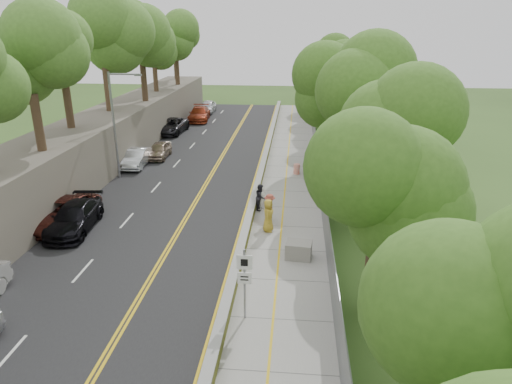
# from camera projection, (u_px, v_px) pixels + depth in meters

# --- Properties ---
(ground) EXTENTS (140.00, 140.00, 0.00)m
(ground) POSITION_uv_depth(u_px,v_px,m) (230.00, 278.00, 21.47)
(ground) COLOR #33511E
(ground) RESTS_ON ground
(road) EXTENTS (11.20, 66.00, 0.04)m
(road) POSITION_uv_depth(u_px,v_px,m) (190.00, 175.00, 35.92)
(road) COLOR black
(road) RESTS_ON ground
(sidewalk) EXTENTS (4.20, 66.00, 0.05)m
(sidewalk) POSITION_uv_depth(u_px,v_px,m) (291.00, 178.00, 35.25)
(sidewalk) COLOR gray
(sidewalk) RESTS_ON ground
(jersey_barrier) EXTENTS (0.42, 66.00, 0.60)m
(jersey_barrier) POSITION_uv_depth(u_px,v_px,m) (261.00, 174.00, 35.34)
(jersey_barrier) COLOR #B6C11A
(jersey_barrier) RESTS_ON ground
(rock_embankment) EXTENTS (5.00, 66.00, 4.00)m
(rock_embankment) POSITION_uv_depth(u_px,v_px,m) (87.00, 148.00, 35.92)
(rock_embankment) COLOR #595147
(rock_embankment) RESTS_ON ground
(chainlink_fence) EXTENTS (0.04, 66.00, 2.00)m
(chainlink_fence) POSITION_uv_depth(u_px,v_px,m) (318.00, 167.00, 34.73)
(chainlink_fence) COLOR slate
(chainlink_fence) RESTS_ON ground
(trees_embankment) EXTENTS (6.40, 66.00, 13.00)m
(trees_embankment) POSITION_uv_depth(u_px,v_px,m) (79.00, 35.00, 32.91)
(trees_embankment) COLOR #50822D
(trees_embankment) RESTS_ON rock_embankment
(trees_fenceside) EXTENTS (7.00, 66.00, 14.00)m
(trees_fenceside) POSITION_uv_depth(u_px,v_px,m) (356.00, 87.00, 32.43)
(trees_fenceside) COLOR #467625
(trees_fenceside) RESTS_ON ground
(streetlight) EXTENTS (2.52, 0.22, 8.00)m
(streetlight) POSITION_uv_depth(u_px,v_px,m) (116.00, 118.00, 33.81)
(streetlight) COLOR gray
(streetlight) RESTS_ON ground
(signpost) EXTENTS (0.62, 0.09, 3.10)m
(signpost) POSITION_uv_depth(u_px,v_px,m) (245.00, 276.00, 17.88)
(signpost) COLOR gray
(signpost) RESTS_ON sidewalk
(construction_barrel) EXTENTS (0.49, 0.49, 0.81)m
(construction_barrel) POSITION_uv_depth(u_px,v_px,m) (297.00, 169.00, 35.99)
(construction_barrel) COLOR #F8432A
(construction_barrel) RESTS_ON sidewalk
(concrete_block) EXTENTS (1.39, 1.11, 0.86)m
(concrete_block) POSITION_uv_depth(u_px,v_px,m) (299.00, 250.00, 23.13)
(concrete_block) COLOR gray
(concrete_block) RESTS_ON sidewalk
(car_2) EXTENTS (2.69, 5.55, 1.52)m
(car_2) POSITION_uv_depth(u_px,v_px,m) (64.00, 213.00, 26.85)
(car_2) COLOR #51211B
(car_2) RESTS_ON road
(car_3) EXTENTS (2.60, 5.42, 1.52)m
(car_3) POSITION_uv_depth(u_px,v_px,m) (75.00, 217.00, 26.19)
(car_3) COLOR black
(car_3) RESTS_ON road
(car_4) EXTENTS (1.74, 4.05, 1.36)m
(car_4) POSITION_uv_depth(u_px,v_px,m) (159.00, 150.00, 40.29)
(car_4) COLOR gray
(car_4) RESTS_ON road
(car_5) EXTENTS (1.73, 4.44, 1.44)m
(car_5) POSITION_uv_depth(u_px,v_px,m) (137.00, 158.00, 37.89)
(car_5) COLOR silver
(car_5) RESTS_ON road
(car_6) EXTENTS (2.95, 5.81, 1.57)m
(car_6) POSITION_uv_depth(u_px,v_px,m) (171.00, 126.00, 49.18)
(car_6) COLOR black
(car_6) RESTS_ON road
(car_7) EXTENTS (2.83, 5.88, 1.65)m
(car_7) POSITION_uv_depth(u_px,v_px,m) (199.00, 114.00, 55.50)
(car_7) COLOR maroon
(car_7) RESTS_ON road
(car_8) EXTENTS (1.86, 4.63, 1.58)m
(car_8) POSITION_uv_depth(u_px,v_px,m) (207.00, 107.00, 60.46)
(car_8) COLOR silver
(car_8) RESTS_ON road
(painter_0) EXTENTS (0.70, 1.00, 1.93)m
(painter_0) POSITION_uv_depth(u_px,v_px,m) (268.00, 215.00, 25.93)
(painter_0) COLOR gold
(painter_0) RESTS_ON sidewalk
(painter_1) EXTENTS (0.56, 0.65, 1.52)m
(painter_1) POSITION_uv_depth(u_px,v_px,m) (263.00, 198.00, 29.04)
(painter_1) COLOR white
(painter_1) RESTS_ON sidewalk
(painter_2) EXTENTS (0.72, 0.89, 1.70)m
(painter_2) POSITION_uv_depth(u_px,v_px,m) (261.00, 197.00, 28.98)
(painter_2) COLOR black
(painter_2) RESTS_ON sidewalk
(painter_3) EXTENTS (0.79, 1.21, 1.77)m
(painter_3) POSITION_uv_depth(u_px,v_px,m) (270.00, 208.00, 27.15)
(painter_3) COLOR #9D4333
(painter_3) RESTS_ON sidewalk
(person_far) EXTENTS (1.03, 0.65, 1.63)m
(person_far) POSITION_uv_depth(u_px,v_px,m) (312.00, 164.00, 35.92)
(person_far) COLOR black
(person_far) RESTS_ON sidewalk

